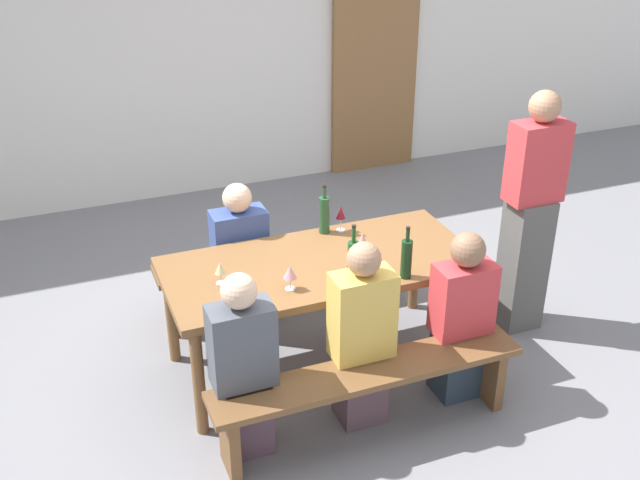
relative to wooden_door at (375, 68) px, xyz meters
name	(u,v)px	position (x,y,z in m)	size (l,w,h in m)	color
ground_plane	(320,361)	(-1.77, -2.99, -1.05)	(24.00, 24.00, 0.00)	slate
back_wall	(192,22)	(-1.77, 0.14, 0.55)	(14.00, 0.20, 3.20)	silver
wooden_door	(375,68)	(0.00, 0.00, 0.00)	(0.90, 0.06, 2.10)	olive
tasting_table	(320,273)	(-1.77, -2.99, -0.38)	(1.92, 0.87, 0.75)	brown
bench_near	(368,384)	(-1.77, -3.73, -0.70)	(1.82, 0.30, 0.45)	brown
bench_far	(282,264)	(-1.77, -2.25, -0.70)	(1.82, 0.30, 0.45)	brown
wine_bottle_0	(324,214)	(-1.59, -2.62, -0.17)	(0.07, 0.07, 0.34)	#234C2D
wine_bottle_1	(406,258)	(-1.36, -3.35, -0.17)	(0.07, 0.07, 0.33)	#143319
wine_bottle_2	(353,259)	(-1.66, -3.24, -0.17)	(0.07, 0.07, 0.34)	#194723
wine_glass_0	(220,269)	(-2.40, -3.02, -0.20)	(0.07, 0.07, 0.14)	silver
wine_glass_1	(341,214)	(-1.48, -2.64, -0.18)	(0.06, 0.06, 0.17)	silver
wine_glass_2	(290,273)	(-2.04, -3.23, -0.19)	(0.08, 0.08, 0.15)	silver
wine_glass_3	(362,240)	(-1.50, -3.02, -0.19)	(0.06, 0.06, 0.16)	silver
seated_guest_near_0	(243,369)	(-2.44, -3.58, -0.52)	(0.34, 0.24, 1.12)	#563D4A
seated_guest_near_1	(362,339)	(-1.75, -3.58, -0.50)	(0.35, 0.24, 1.16)	#584047
seated_guest_near_2	(461,320)	(-1.10, -3.58, -0.53)	(0.35, 0.24, 1.10)	#283543
seated_guest_far_0	(241,262)	(-2.11, -2.40, -0.54)	(0.36, 0.24, 1.09)	#544553
standing_host	(529,218)	(-0.31, -3.07, -0.22)	(0.36, 0.24, 1.69)	#555452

